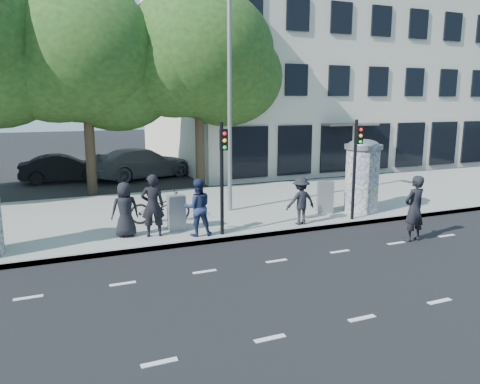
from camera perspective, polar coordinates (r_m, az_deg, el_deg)
name	(u,v)px	position (r m, az deg, el deg)	size (l,w,h in m)	color
ground	(304,279)	(11.37, 7.79, -10.51)	(120.00, 120.00, 0.00)	black
sidewalk	(203,210)	(17.91, -4.56, -2.15)	(40.00, 8.00, 0.15)	gray
curb	(244,237)	(14.34, 0.50, -5.49)	(40.00, 0.10, 0.16)	slate
lane_dash_near	(362,318)	(9.72, 14.65, -14.68)	(32.00, 0.12, 0.01)	silver
lane_dash_far	(277,261)	(12.52, 4.48, -8.38)	(32.00, 0.12, 0.01)	silver
ad_column_right	(362,174)	(17.61, 14.68, 2.14)	(1.36, 1.36, 2.65)	beige
traffic_pole_near	(222,167)	(13.87, -2.16, 3.06)	(0.22, 0.31, 3.40)	black
traffic_pole_far	(356,159)	(16.20, 13.94, 3.90)	(0.22, 0.31, 3.40)	black
street_lamp	(230,82)	(16.91, -1.21, 13.21)	(0.25, 0.93, 8.00)	slate
tree_near_left	(84,55)	(21.92, -18.44, 15.51)	(6.80, 6.80, 8.97)	#38281C
tree_center	(198,53)	(22.56, -5.10, 16.51)	(7.00, 7.00, 9.30)	#38281C
building	(308,74)	(33.95, 8.26, 14.07)	(20.30, 15.85, 12.00)	beige
ped_a	(125,209)	(14.34, -13.84, -2.08)	(0.81, 0.53, 1.66)	black
ped_b	(153,206)	(14.16, -10.60, -1.63)	(0.69, 0.45, 1.89)	black
ped_c	(198,207)	(14.08, -5.19, -1.87)	(0.85, 0.66, 1.74)	#1D2749
ped_d	(301,201)	(15.45, 7.42, -1.08)	(1.02, 0.58, 1.57)	black
man_road	(414,208)	(14.90, 20.48, -1.90)	(0.73, 0.48, 2.00)	black
bicycle	(160,207)	(15.82, -9.73, -1.80)	(2.02, 0.70, 1.06)	black
cabinet_left	(176,213)	(14.83, -7.75, -2.53)	(0.53, 0.38, 1.10)	gray
cabinet_right	(325,197)	(17.24, 10.34, -0.58)	(0.56, 0.40, 1.16)	gray
car_mid	(63,168)	(26.06, -20.74, 2.74)	(4.29, 1.50, 1.41)	black
car_right	(142,163)	(26.06, -11.81, 3.47)	(5.61, 2.28, 1.63)	slate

